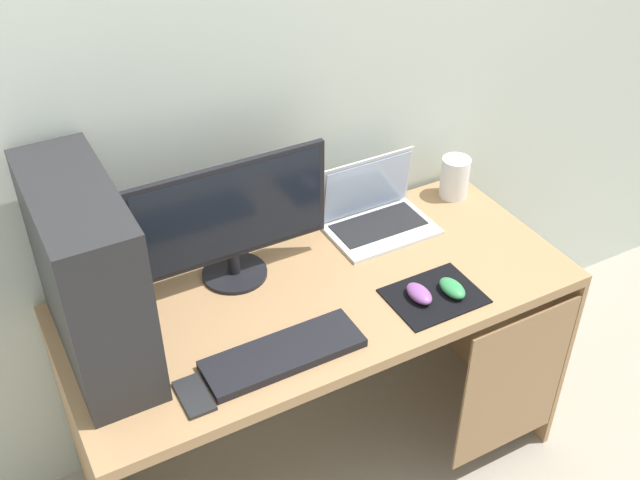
{
  "coord_description": "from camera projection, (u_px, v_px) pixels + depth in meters",
  "views": [
    {
      "loc": [
        -0.79,
        -1.45,
        2.15
      ],
      "look_at": [
        0.0,
        0.0,
        0.92
      ],
      "focal_mm": 42.77,
      "sensor_mm": 36.0,
      "label": 1
    }
  ],
  "objects": [
    {
      "name": "monitor",
      "position": [
        231.0,
        220.0,
        2.1
      ],
      "size": [
        0.58,
        0.19,
        0.38
      ],
      "color": "black",
      "rests_on": "desk"
    },
    {
      "name": "mousepad",
      "position": [
        434.0,
        296.0,
        2.14
      ],
      "size": [
        0.26,
        0.2,
        0.0
      ],
      "primitive_type": "cube",
      "color": "black",
      "rests_on": "desk"
    },
    {
      "name": "desk",
      "position": [
        327.0,
        330.0,
        2.25
      ],
      "size": [
        1.46,
        0.64,
        0.74
      ],
      "color": "#A37A51",
      "rests_on": "ground_plane"
    },
    {
      "name": "mouse_right",
      "position": [
        452.0,
        288.0,
        2.14
      ],
      "size": [
        0.06,
        0.1,
        0.03
      ],
      "primitive_type": "ellipsoid",
      "color": "#338C4C",
      "rests_on": "mousepad"
    },
    {
      "name": "keyboard",
      "position": [
        283.0,
        354.0,
        1.94
      ],
      "size": [
        0.42,
        0.14,
        0.02
      ],
      "primitive_type": "cube",
      "color": "black",
      "rests_on": "desk"
    },
    {
      "name": "mouse_left",
      "position": [
        419.0,
        294.0,
        2.12
      ],
      "size": [
        0.06,
        0.1,
        0.03
      ],
      "primitive_type": "ellipsoid",
      "color": "#8C4C99",
      "rests_on": "mousepad"
    },
    {
      "name": "wall_back",
      "position": [
        258.0,
        61.0,
        2.09
      ],
      "size": [
        4.0,
        0.05,
        2.6
      ],
      "color": "beige",
      "rests_on": "ground_plane"
    },
    {
      "name": "pc_tower",
      "position": [
        89.0,
        276.0,
        1.83
      ],
      "size": [
        0.19,
        0.5,
        0.49
      ],
      "primitive_type": "cube",
      "color": "#232326",
      "rests_on": "desk"
    },
    {
      "name": "speaker",
      "position": [
        455.0,
        177.0,
        2.52
      ],
      "size": [
        0.09,
        0.09,
        0.14
      ],
      "primitive_type": "cylinder",
      "color": "white",
      "rests_on": "desk"
    },
    {
      "name": "cell_phone",
      "position": [
        194.0,
        396.0,
        1.84
      ],
      "size": [
        0.07,
        0.13,
        0.01
      ],
      "primitive_type": "cube",
      "color": "#232326",
      "rests_on": "desk"
    },
    {
      "name": "laptop",
      "position": [
        376.0,
        214.0,
        2.4
      ],
      "size": [
        0.33,
        0.22,
        0.22
      ],
      "color": "silver",
      "rests_on": "desk"
    },
    {
      "name": "ground_plane",
      "position": [
        320.0,
        457.0,
        2.6
      ],
      "size": [
        8.0,
        8.0,
        0.0
      ],
      "primitive_type": "plane",
      "color": "#9E9384"
    }
  ]
}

